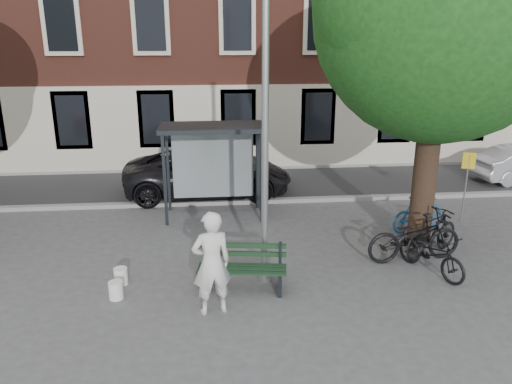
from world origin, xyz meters
The scene contains 17 objects.
ground centered at (0.00, 0.00, 0.00)m, with size 90.00×90.00×0.00m, color #4C4C4F.
road centered at (0.00, 7.00, 0.01)m, with size 40.00×4.00×0.01m, color #28282B.
curb_near centered at (0.00, 5.00, 0.06)m, with size 40.00×0.25×0.12m, color gray.
curb_far centered at (0.00, 9.00, 0.06)m, with size 40.00×0.25×0.12m, color gray.
lamppost centered at (0.00, 0.00, 2.78)m, with size 0.28×0.35×6.11m.
tree_right centered at (4.01, 1.38, 5.62)m, with size 5.76×5.60×8.20m.
bus_shelter centered at (-0.61, 4.11, 1.92)m, with size 2.85×1.45×2.62m.
painter centered at (-1.10, -1.17, 1.00)m, with size 0.73×0.48×2.01m, color silver.
bench centered at (-0.49, -0.35, 0.42)m, with size 1.84×0.82×0.92m.
bike_a centered at (3.50, 0.62, 0.59)m, with size 0.78×2.23×1.17m, color black.
bike_b centered at (4.34, 2.38, 0.49)m, with size 0.46×1.63×0.98m, color navy.
bike_c centered at (3.63, -0.02, 0.47)m, with size 0.62×1.79×0.94m, color black.
bike_d centered at (4.05, 0.89, 0.55)m, with size 0.52×1.84×1.11m, color black.
car_dark centered at (-1.15, 6.00, 0.74)m, with size 2.44×5.30×1.47m, color black.
bucket_b centered at (-3.00, -0.50, 0.18)m, with size 0.28×0.28×0.36m, color white.
bucket_c centered at (-3.00, 0.09, 0.18)m, with size 0.28×0.28×0.36m, color white.
notice_sign centered at (5.84, 2.92, 1.43)m, with size 0.33×0.12×1.96m.
Camera 1 is at (-1.07, -9.48, 5.02)m, focal length 35.00 mm.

